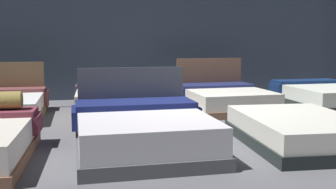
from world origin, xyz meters
TOP-DOWN VIEW (x-y plane):
  - ground_plane at (0.00, 0.00)m, footprint 18.00×18.00m
  - showroom_back_wall at (0.00, 3.68)m, footprint 18.00×0.06m
  - bed_1 at (-1.01, -1.17)m, footprint 1.75×2.11m
  - bed_2 at (1.10, -1.28)m, footprint 1.55×2.18m
  - bed_5 at (-1.07, 1.53)m, footprint 1.71×2.17m
  - bed_6 at (1.05, 1.63)m, footprint 1.70×2.06m
  - bed_7 at (3.22, 1.53)m, footprint 1.59×2.11m

SIDE VIEW (x-z plane):
  - ground_plane at x=0.00m, z-range -0.02..0.00m
  - bed_2 at x=1.10m, z-range 0.00..0.39m
  - bed_7 at x=3.22m, z-range -0.03..0.48m
  - bed_6 at x=1.05m, z-range -0.27..0.73m
  - bed_5 at x=-1.07m, z-range -0.02..0.53m
  - bed_1 at x=-1.01m, z-range -0.24..0.76m
  - showroom_back_wall at x=0.00m, z-range 0.00..3.50m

